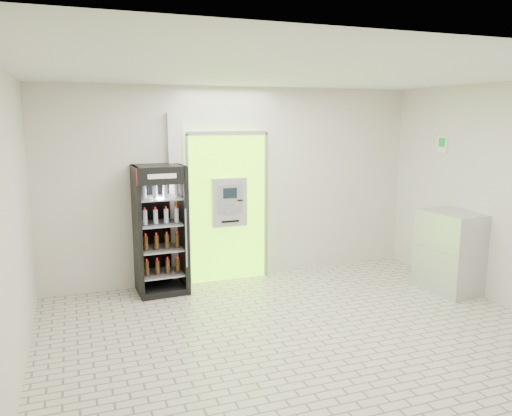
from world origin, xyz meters
TOP-DOWN VIEW (x-y plane):
  - ground at (0.00, 0.00)m, footprint 6.00×6.00m
  - room_shell at (0.00, 0.00)m, footprint 6.00×6.00m
  - atm_assembly at (-0.20, 2.41)m, footprint 1.30×0.24m
  - pillar at (-0.98, 2.45)m, footprint 0.22×0.11m
  - beverage_cooler at (-1.29, 2.19)m, footprint 0.72×0.68m
  - steel_cabinet at (2.69, 0.75)m, footprint 0.67×0.93m
  - exit_sign at (2.99, 1.40)m, footprint 0.02×0.22m

SIDE VIEW (x-z plane):
  - ground at x=0.00m, z-range 0.00..0.00m
  - steel_cabinet at x=2.69m, z-range 0.00..1.19m
  - beverage_cooler at x=-1.29m, z-range -0.04..1.83m
  - atm_assembly at x=-0.20m, z-range 0.01..2.34m
  - pillar at x=-0.98m, z-range 0.00..2.60m
  - room_shell at x=0.00m, z-range -1.16..4.84m
  - exit_sign at x=2.99m, z-range 1.99..2.25m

